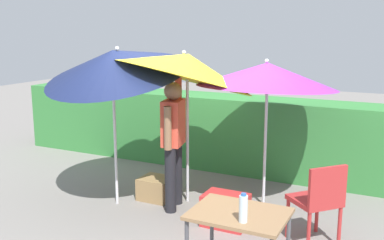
{
  "coord_description": "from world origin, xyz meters",
  "views": [
    {
      "loc": [
        2.45,
        -4.7,
        2.24
      ],
      "look_at": [
        0.0,
        0.3,
        1.1
      ],
      "focal_mm": 42.31,
      "sensor_mm": 36.0,
      "label": 1
    }
  ],
  "objects": [
    {
      "name": "hedge_row",
      "position": [
        0.0,
        1.91,
        0.59
      ],
      "size": [
        8.0,
        0.7,
        1.17
      ],
      "primitive_type": "cube",
      "color": "#38843D",
      "rests_on": "ground_plane"
    },
    {
      "name": "ground_plane",
      "position": [
        0.0,
        0.0,
        0.0
      ],
      "size": [
        24.0,
        24.0,
        0.0
      ],
      "primitive_type": "plane",
      "color": "gray"
    },
    {
      "name": "umbrella_rainbow",
      "position": [
        0.85,
        0.64,
        1.67
      ],
      "size": [
        1.73,
        1.74,
        1.89
      ],
      "color": "silver",
      "rests_on": "ground_plane"
    },
    {
      "name": "umbrella_yellow",
      "position": [
        -0.11,
        0.34,
        1.77
      ],
      "size": [
        1.89,
        1.82,
        2.28
      ],
      "color": "silver",
      "rests_on": "ground_plane"
    },
    {
      "name": "cooler_box",
      "position": [
        0.65,
        -0.15,
        0.18
      ],
      "size": [
        0.5,
        0.36,
        0.37
      ],
      "primitive_type": "cube",
      "color": "red",
      "rests_on": "ground_plane"
    },
    {
      "name": "chair_plastic",
      "position": [
        1.69,
        -0.17,
        0.51
      ],
      "size": [
        0.62,
        0.62,
        0.89
      ],
      "color": "#B72D2D",
      "rests_on": "ground_plane"
    },
    {
      "name": "person_vendor",
      "position": [
        -0.13,
        0.05,
        0.93
      ],
      "size": [
        0.29,
        0.56,
        1.88
      ],
      "color": "black",
      "rests_on": "ground_plane"
    },
    {
      "name": "crate_cardboard",
      "position": [
        -0.48,
        0.21,
        0.15
      ],
      "size": [
        0.42,
        0.37,
        0.29
      ],
      "primitive_type": "cube",
      "color": "#9E7A4C",
      "rests_on": "ground_plane"
    },
    {
      "name": "folding_table",
      "position": [
        1.25,
        -1.35,
        0.64
      ],
      "size": [
        0.8,
        0.6,
        0.73
      ],
      "color": "#4C4C51",
      "rests_on": "ground_plane"
    },
    {
      "name": "bottle_water",
      "position": [
        1.34,
        -1.51,
        0.84
      ],
      "size": [
        0.07,
        0.07,
        0.24
      ],
      "color": "silver",
      "rests_on": "folding_table"
    },
    {
      "name": "umbrella_orange",
      "position": [
        -0.82,
        -0.16,
        1.82
      ],
      "size": [
        1.8,
        1.8,
        2.22
      ],
      "color": "silver",
      "rests_on": "ground_plane"
    }
  ]
}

